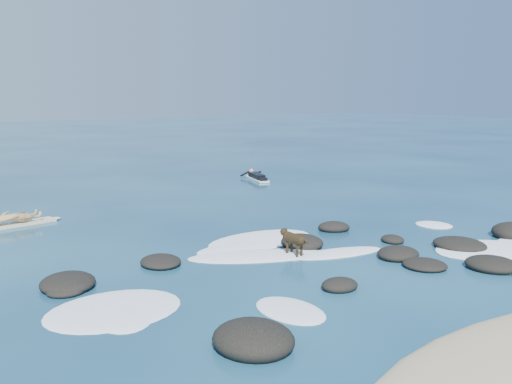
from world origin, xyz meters
TOP-DOWN VIEW (x-y plane):
  - ground at (0.00, 0.00)m, footprint 160.00×160.00m
  - reef_rocks at (0.78, -2.06)m, footprint 14.14×7.17m
  - breaking_foam at (0.68, -1.02)m, footprint 15.05×7.46m
  - standing_surfer_rig at (-5.68, 7.10)m, footprint 3.26×1.07m
  - paddling_surfer_rig at (6.40, 11.33)m, footprint 1.29×2.57m
  - dog at (-0.06, -0.51)m, footprint 0.34×1.14m

SIDE VIEW (x-z plane):
  - ground at x=0.00m, z-range 0.00..0.00m
  - breaking_foam at x=0.68m, z-range -0.05..0.07m
  - reef_rocks at x=0.78m, z-range -0.18..0.40m
  - paddling_surfer_rig at x=6.40m, z-range -0.07..0.37m
  - dog at x=-0.06m, z-range 0.12..0.84m
  - standing_surfer_rig at x=-5.68m, z-range -0.20..1.67m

